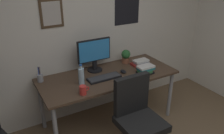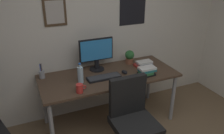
# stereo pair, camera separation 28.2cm
# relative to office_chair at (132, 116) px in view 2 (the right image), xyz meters

# --- Properties ---
(wall_back) EXTENTS (4.40, 0.10, 2.60)m
(wall_back) POSITION_rel_office_chair_xyz_m (-0.11, 1.12, 0.77)
(wall_back) COLOR silver
(wall_back) RESTS_ON ground_plane
(desk) EXTENTS (1.77, 0.74, 0.73)m
(desk) POSITION_rel_office_chair_xyz_m (0.01, 0.67, 0.13)
(desk) COLOR #4C3828
(desk) RESTS_ON ground_plane
(office_chair) EXTENTS (0.55, 0.57, 0.95)m
(office_chair) POSITION_rel_office_chair_xyz_m (0.00, 0.00, 0.00)
(office_chair) COLOR black
(office_chair) RESTS_ON ground_plane
(monitor) EXTENTS (0.46, 0.20, 0.43)m
(monitor) POSITION_rel_office_chair_xyz_m (-0.08, 0.88, 0.44)
(monitor) COLOR black
(monitor) RESTS_ON desk
(keyboard) EXTENTS (0.43, 0.15, 0.03)m
(keyboard) POSITION_rel_office_chair_xyz_m (-0.09, 0.60, 0.21)
(keyboard) COLOR black
(keyboard) RESTS_ON desk
(computer_mouse) EXTENTS (0.06, 0.11, 0.04)m
(computer_mouse) POSITION_rel_office_chair_xyz_m (0.21, 0.63, 0.22)
(computer_mouse) COLOR black
(computer_mouse) RESTS_ON desk
(water_bottle) EXTENTS (0.07, 0.07, 0.25)m
(water_bottle) POSITION_rel_office_chair_xyz_m (-0.39, 0.61, 0.31)
(water_bottle) COLOR silver
(water_bottle) RESTS_ON desk
(coffee_mug_near) EXTENTS (0.11, 0.08, 0.10)m
(coffee_mug_near) POSITION_rel_office_chair_xyz_m (-0.46, 0.38, 0.25)
(coffee_mug_near) COLOR red
(coffee_mug_near) RESTS_ON desk
(potted_plant) EXTENTS (0.13, 0.13, 0.19)m
(potted_plant) POSITION_rel_office_chair_xyz_m (0.42, 0.90, 0.30)
(potted_plant) COLOR brown
(potted_plant) RESTS_ON desk
(pen_cup) EXTENTS (0.07, 0.07, 0.20)m
(pen_cup) POSITION_rel_office_chair_xyz_m (-0.80, 0.92, 0.25)
(pen_cup) COLOR #9EA0A5
(pen_cup) RESTS_ON desk
(book_stack_left) EXTENTS (0.22, 0.16, 0.12)m
(book_stack_left) POSITION_rel_office_chair_xyz_m (0.44, 0.46, 0.26)
(book_stack_left) COLOR black
(book_stack_left) RESTS_ON desk
(book_stack_right) EXTENTS (0.24, 0.17, 0.08)m
(book_stack_right) POSITION_rel_office_chair_xyz_m (0.55, 0.72, 0.24)
(book_stack_right) COLOR #B22D28
(book_stack_right) RESTS_ON desk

